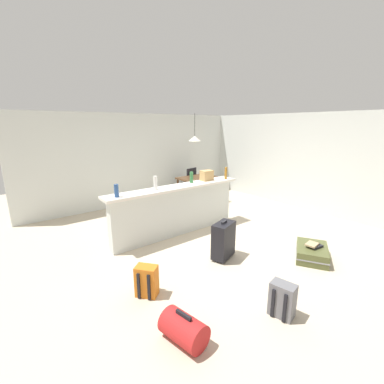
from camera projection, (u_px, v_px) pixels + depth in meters
ground_plane at (214, 235)px, 5.43m from camera, size 13.00×13.00×0.05m
wall_back at (143, 159)px, 7.45m from camera, size 6.60×0.10×2.50m
wall_right at (290, 160)px, 7.15m from camera, size 0.10×6.00×2.50m
partition_half_wall at (177, 212)px, 5.30m from camera, size 2.80×0.20×0.97m
bar_countertop at (176, 187)px, 5.17m from camera, size 2.96×0.40×0.05m
bottle_blue at (116, 191)px, 4.37m from camera, size 0.07×0.07×0.22m
bottle_white at (155, 183)px, 4.87m from camera, size 0.07×0.07×0.26m
bottle_green at (191, 177)px, 5.46m from camera, size 0.08×0.08×0.23m
bottle_amber at (226, 173)px, 5.82m from camera, size 0.06×0.06×0.27m
grocery_bag at (207, 175)px, 5.68m from camera, size 0.26×0.18×0.22m
dining_table at (199, 181)px, 7.46m from camera, size 1.10×0.80×0.74m
dining_chair_near_partition at (209, 189)px, 7.04m from camera, size 0.44×0.44×0.93m
dining_chair_far_side at (189, 181)px, 8.01m from camera, size 0.47×0.47×0.93m
pendant_lamp at (195, 138)px, 7.20m from camera, size 0.34×0.34×0.79m
suitcase_flat_olive at (312, 252)px, 4.40m from camera, size 0.88×0.78×0.22m
backpack_grey at (283, 300)px, 3.06m from camera, size 0.29×0.31×0.42m
suitcase_upright_black at (223, 240)px, 4.36m from camera, size 0.49×0.37×0.67m
backpack_orange at (147, 281)px, 3.43m from camera, size 0.34×0.34×0.42m
duffel_bag_red at (184, 329)px, 2.70m from camera, size 0.38×0.53×0.34m
book_stack at (314, 245)px, 4.34m from camera, size 0.29×0.22×0.07m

